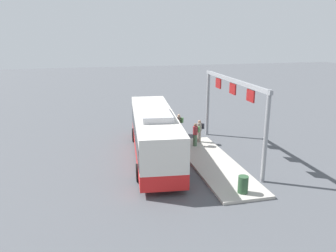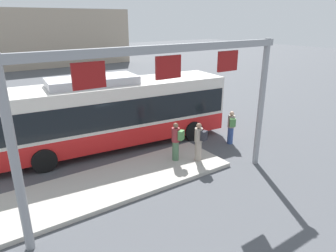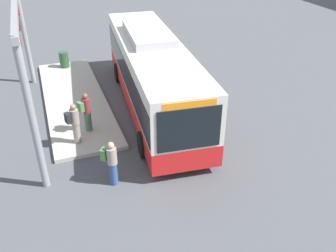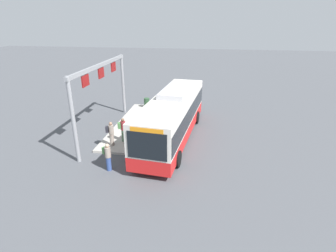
# 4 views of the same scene
# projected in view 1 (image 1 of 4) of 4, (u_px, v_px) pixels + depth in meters

# --- Properties ---
(ground_plane) EXTENTS (120.00, 120.00, 0.00)m
(ground_plane) POSITION_uv_depth(u_px,v_px,m) (155.00, 158.00, 22.19)
(ground_plane) COLOR #4C4F54
(platform_curb) EXTENTS (10.00, 2.80, 0.16)m
(platform_curb) POSITION_uv_depth(u_px,v_px,m) (213.00, 163.00, 21.11)
(platform_curb) COLOR #B2ADA3
(platform_curb) RESTS_ON ground
(bus_main) EXTENTS (11.36, 3.63, 3.46)m
(bus_main) POSITION_uv_depth(u_px,v_px,m) (154.00, 132.00, 21.69)
(bus_main) COLOR red
(bus_main) RESTS_ON ground
(person_boarding) EXTENTS (0.55, 0.60, 1.67)m
(person_boarding) POSITION_uv_depth(u_px,v_px,m) (179.00, 123.00, 27.17)
(person_boarding) COLOR #334C8C
(person_boarding) RESTS_ON ground
(person_waiting_near) EXTENTS (0.51, 0.60, 1.67)m
(person_waiting_near) POSITION_uv_depth(u_px,v_px,m) (195.00, 134.00, 23.90)
(person_waiting_near) COLOR #476B4C
(person_waiting_near) RESTS_ON platform_curb
(person_waiting_mid) EXTENTS (0.45, 0.59, 1.67)m
(person_waiting_mid) POSITION_uv_depth(u_px,v_px,m) (200.00, 130.00, 24.75)
(person_waiting_mid) COLOR gray
(person_waiting_mid) RESTS_ON platform_curb
(platform_sign_gantry) EXTENTS (9.51, 0.24, 5.20)m
(platform_sign_gantry) POSITION_uv_depth(u_px,v_px,m) (232.00, 100.00, 21.97)
(platform_sign_gantry) COLOR gray
(platform_sign_gantry) RESTS_ON ground
(trash_bin) EXTENTS (0.52, 0.52, 0.90)m
(trash_bin) POSITION_uv_depth(u_px,v_px,m) (243.00, 184.00, 16.99)
(trash_bin) COLOR #2D5133
(trash_bin) RESTS_ON platform_curb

